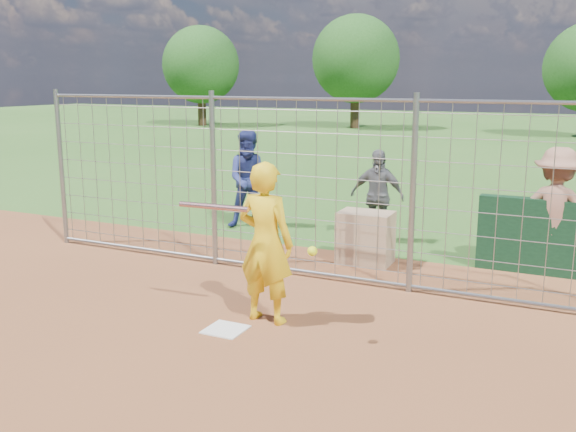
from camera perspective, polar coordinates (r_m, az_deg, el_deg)
The scene contains 10 objects.
ground at distance 7.50m, azimuth -4.78°, elevation -9.58°, with size 100.00×100.00×0.00m, color #2D591E.
home_plate at distance 7.34m, azimuth -5.58°, elevation -10.02°, with size 0.43×0.43×0.02m, color silver.
dugout_wall at distance 9.85m, azimuth 24.01°, elevation -1.97°, with size 2.60×0.20×1.10m, color #11381E.
batter at distance 7.30m, azimuth -2.00°, elevation -2.42°, with size 0.68×0.45×1.87m, color yellow.
bystander_a at distance 12.03m, azimuth -3.36°, elevation 3.27°, with size 0.90×0.70×1.84m, color navy.
bystander_b at distance 11.06m, azimuth 7.91°, elevation 1.77°, with size 0.94×0.39×1.61m, color slate.
bystander_c at distance 9.88m, azimuth 22.69°, elevation 0.37°, with size 1.18×0.68×1.83m, color #9A6954.
equipment_bin at distance 9.82m, azimuth 6.90°, elevation -1.93°, with size 0.80×0.55×0.80m, color tan.
equipment_in_play at distance 7.03m, azimuth -4.65°, elevation -0.07°, with size 1.73×0.21×0.42m.
backstop_fence at distance 8.88m, azimuth 1.60°, elevation 2.33°, with size 9.08×0.08×2.60m.
Camera 1 is at (3.56, -5.99, 2.77)m, focal length 40.00 mm.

